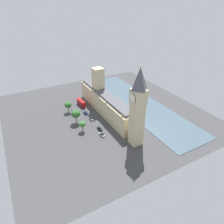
% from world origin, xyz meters
% --- Properties ---
extents(ground_plane, '(138.77, 138.77, 0.00)m').
position_xyz_m(ground_plane, '(0.00, 0.00, 0.00)').
color(ground_plane, '#424244').
extents(river_thames, '(32.08, 124.89, 0.25)m').
position_xyz_m(river_thames, '(-30.82, 0.00, 0.12)').
color(river_thames, '#475B6B').
rests_on(river_thames, ground).
extents(parliament_building, '(11.74, 68.77, 30.84)m').
position_xyz_m(parliament_building, '(-1.99, -1.54, 8.48)').
color(parliament_building, '#CCBA8E').
rests_on(parliament_building, ground).
extents(clock_tower, '(7.49, 7.49, 47.95)m').
position_xyz_m(clock_tower, '(-0.09, 41.15, 24.76)').
color(clock_tower, '#CCBA8E').
rests_on(clock_tower, ground).
extents(double_decker_bus_by_river_gate, '(3.52, 10.69, 4.75)m').
position_xyz_m(double_decker_bus_by_river_gate, '(10.76, -18.90, 2.63)').
color(double_decker_bus_by_river_gate, red).
rests_on(double_decker_bus_by_river_gate, ground).
extents(car_blue_near_tower, '(2.29, 4.72, 1.74)m').
position_xyz_m(car_blue_near_tower, '(12.84, -5.00, 0.89)').
color(car_blue_near_tower, navy).
rests_on(car_blue_near_tower, ground).
extents(car_silver_far_end, '(1.99, 4.13, 1.74)m').
position_xyz_m(car_silver_far_end, '(12.56, 4.61, 0.88)').
color(car_silver_far_end, '#B7B7BC').
rests_on(car_silver_far_end, ground).
extents(car_black_opposite_hall, '(1.93, 4.57, 1.74)m').
position_xyz_m(car_black_opposite_hall, '(12.62, 18.42, 0.89)').
color(car_black_opposite_hall, black).
rests_on(car_black_opposite_hall, ground).
extents(car_white_leading, '(2.08, 4.64, 1.74)m').
position_xyz_m(car_white_leading, '(14.18, 24.96, 0.89)').
color(car_white_leading, silver).
rests_on(car_white_leading, ground).
extents(pedestrian_midblock, '(0.66, 0.59, 1.61)m').
position_xyz_m(pedestrian_midblock, '(5.78, 14.96, 0.72)').
color(pedestrian_midblock, maroon).
rests_on(pedestrian_midblock, ground).
extents(plane_tree_under_trees, '(5.25, 5.25, 8.26)m').
position_xyz_m(plane_tree_under_trees, '(22.86, -14.02, 5.99)').
color(plane_tree_under_trees, brown).
rests_on(plane_tree_under_trees, ground).
extents(plane_tree_trailing, '(4.44, 4.44, 7.22)m').
position_xyz_m(plane_tree_trailing, '(22.86, 14.24, 5.28)').
color(plane_tree_trailing, brown).
rests_on(plane_tree_trailing, ground).
extents(plane_tree_corner, '(6.27, 6.27, 9.71)m').
position_xyz_m(plane_tree_corner, '(22.84, 2.70, 7.01)').
color(plane_tree_corner, brown).
rests_on(plane_tree_corner, ground).
extents(street_lamp_kerbside, '(0.56, 0.56, 6.00)m').
position_xyz_m(street_lamp_kerbside, '(21.56, -3.08, 4.21)').
color(street_lamp_kerbside, black).
rests_on(street_lamp_kerbside, ground).
extents(street_lamp_slot_10, '(0.56, 0.56, 6.70)m').
position_xyz_m(street_lamp_slot_10, '(21.59, -9.68, 4.64)').
color(street_lamp_slot_10, black).
rests_on(street_lamp_slot_10, ground).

